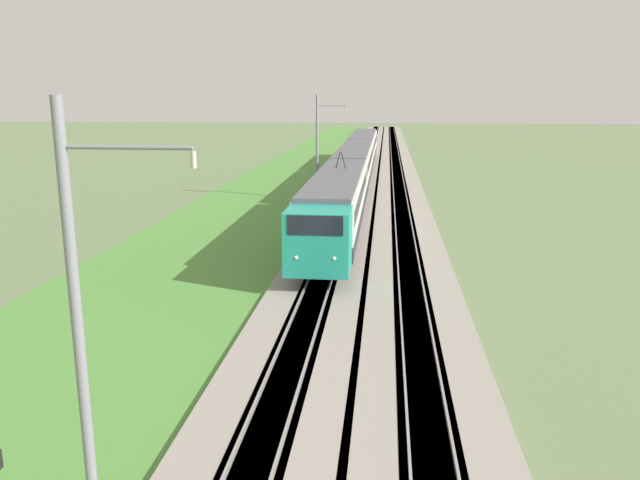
# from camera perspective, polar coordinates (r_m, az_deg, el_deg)

# --- Properties ---
(ballast_main) EXTENTS (240.00, 4.40, 0.30)m
(ballast_main) POSITION_cam_1_polar(r_m,az_deg,el_deg) (55.97, 3.00, 4.28)
(ballast_main) COLOR gray
(ballast_main) RESTS_ON ground
(ballast_adjacent) EXTENTS (240.00, 4.40, 0.30)m
(ballast_adjacent) POSITION_cam_1_polar(r_m,az_deg,el_deg) (55.91, 7.27, 4.18)
(ballast_adjacent) COLOR gray
(ballast_adjacent) RESTS_ON ground
(track_main) EXTENTS (240.00, 1.57, 0.45)m
(track_main) POSITION_cam_1_polar(r_m,az_deg,el_deg) (55.97, 3.00, 4.29)
(track_main) COLOR #4C4238
(track_main) RESTS_ON ground
(track_adjacent) EXTENTS (240.00, 1.57, 0.45)m
(track_adjacent) POSITION_cam_1_polar(r_m,az_deg,el_deg) (55.91, 7.27, 4.19)
(track_adjacent) COLOR #4C4238
(track_adjacent) RESTS_ON ground
(grass_verge) EXTENTS (240.00, 13.09, 0.12)m
(grass_verge) POSITION_cam_1_polar(r_m,az_deg,el_deg) (56.66, -3.40, 4.29)
(grass_verge) COLOR #4C8438
(grass_verge) RESTS_ON ground
(passenger_train) EXTENTS (64.85, 2.99, 5.17)m
(passenger_train) POSITION_cam_1_polar(r_m,az_deg,el_deg) (58.64, 3.19, 6.92)
(passenger_train) COLOR teal
(passenger_train) RESTS_ON ground
(catenary_mast_near) EXTENTS (0.22, 2.56, 8.72)m
(catenary_mast_near) POSITION_cam_1_polar(r_m,az_deg,el_deg) (12.68, -21.08, -7.19)
(catenary_mast_near) COLOR slate
(catenary_mast_near) RESTS_ON ground
(catenary_mast_mid) EXTENTS (0.22, 2.56, 8.78)m
(catenary_mast_mid) POSITION_cam_1_polar(r_m,az_deg,el_deg) (52.27, -0.20, 8.51)
(catenary_mast_mid) COLOR slate
(catenary_mast_mid) RESTS_ON ground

